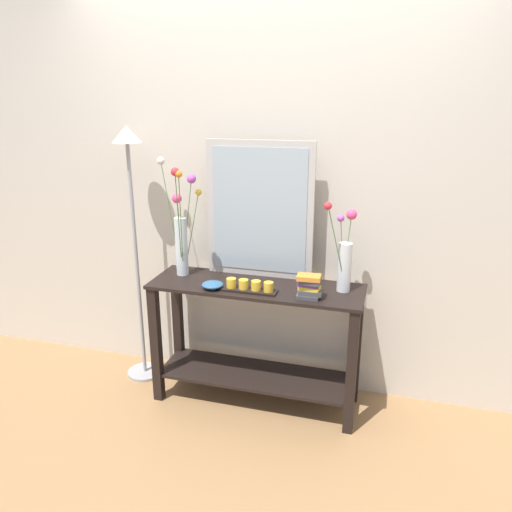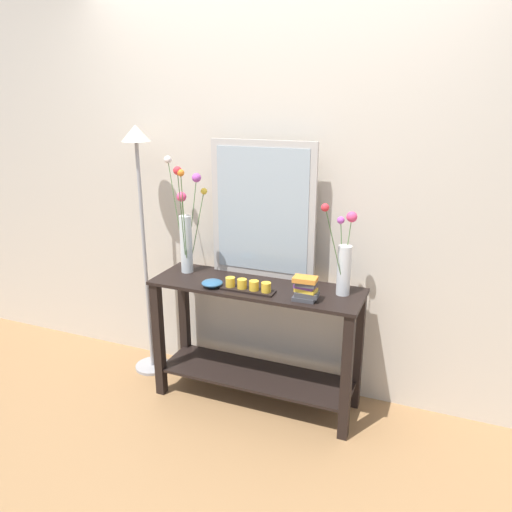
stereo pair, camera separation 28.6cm
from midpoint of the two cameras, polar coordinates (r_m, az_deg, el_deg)
The scene contains 10 objects.
ground_plane at distance 3.29m, azimuth -2.59°, elevation -16.34°, with size 7.00×6.00×0.02m, color #997047.
wall_back at distance 3.07m, azimuth -1.04°, elevation 8.66°, with size 6.40×0.08×2.70m, color beige.
console_table at distance 3.05m, azimuth -2.72°, elevation -8.94°, with size 1.27×0.40×0.78m.
mirror_leaning at distance 2.96m, azimuth -2.36°, elevation 5.25°, with size 0.66×0.03×0.83m.
tall_vase_left at distance 3.06m, azimuth -11.30°, elevation 2.95°, with size 0.27×0.29×0.72m.
vase_right at distance 2.79m, azimuth 7.31°, elevation -0.29°, with size 0.16×0.20×0.54m.
candle_tray at distance 2.82m, azimuth -3.64°, elevation -3.61°, with size 0.32×0.09×0.07m.
decorative_bowl at distance 2.89m, azimuth -7.89°, elevation -3.35°, with size 0.13×0.13×0.04m.
book_stack at distance 2.71m, azimuth 3.16°, elevation -3.63°, with size 0.14×0.10×0.14m.
floor_lamp at distance 3.24m, azimuth -16.52°, elevation 4.57°, with size 0.24×0.24×1.68m.
Camera 1 is at (0.75, -2.62, 1.85)m, focal length 34.65 mm.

